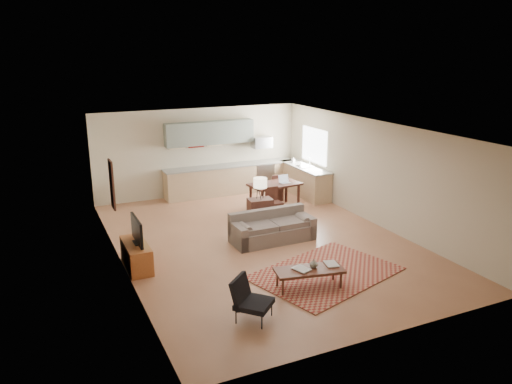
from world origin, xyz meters
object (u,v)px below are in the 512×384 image
armchair (254,300)px  dining_table (275,196)px  sofa (273,227)px  coffee_table (309,278)px  tv_credenza (136,255)px  console_table (260,212)px

armchair → dining_table: 6.23m
sofa → armchair: bearing=-122.2°
dining_table → coffee_table: bearing=-116.6°
armchair → sofa: bearing=15.4°
sofa → tv_credenza: sofa is taller
coffee_table → console_table: console_table is taller
tv_credenza → dining_table: dining_table is taller
dining_table → console_table: bearing=-138.1°
coffee_table → armchair: bearing=-145.7°
armchair → dining_table: (3.12, 5.39, -0.01)m
sofa → coffee_table: (-0.46, -2.48, -0.16)m
armchair → tv_credenza: size_ratio=0.63×
tv_credenza → dining_table: bearing=28.7°
coffee_table → dining_table: (1.68, 4.77, 0.16)m
coffee_table → tv_credenza: (-2.80, 2.32, 0.07)m
sofa → coffee_table: 2.53m
armchair → console_table: armchair is taller
console_table → sofa: bearing=-94.1°
coffee_table → tv_credenza: 3.64m
sofa → dining_table: dining_table is taller
coffee_table → console_table: bearing=90.6°
armchair → dining_table: armchair is taller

